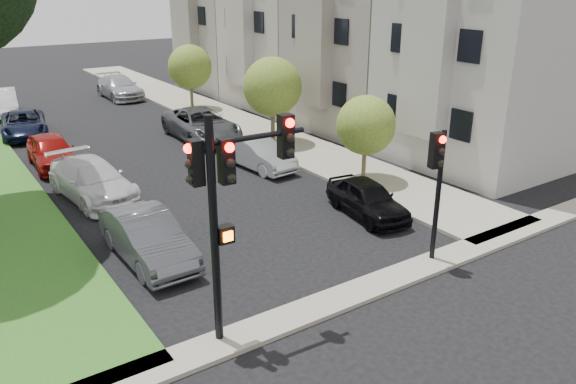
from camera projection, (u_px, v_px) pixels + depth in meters
ground at (407, 333)px, 13.22m from camera, size 140.00×140.00×0.00m
sidewalk_right at (208, 111)px, 35.31m from camera, size 3.50×44.00×0.12m
sidewalk_cross at (352, 294)px, 14.75m from camera, size 60.00×1.00×0.12m
house_a at (494, 2)px, 23.48m from camera, size 7.70×7.55×15.97m
small_tree_a at (366, 125)px, 22.30m from camera, size 2.39×2.39×3.58m
small_tree_b at (272, 87)px, 27.45m from camera, size 2.90×2.90×4.35m
small_tree_c at (190, 67)px, 34.88m from camera, size 2.73×2.73×4.09m
traffic_signal_main at (229, 188)px, 11.87m from camera, size 2.60×0.67×5.32m
traffic_signal_secondary at (437, 173)px, 15.56m from camera, size 0.54×0.43×3.98m
car_parked_0 at (367, 198)px, 19.61m from camera, size 2.08×3.97×1.29m
car_parked_1 at (259, 154)px, 24.54m from camera, size 1.77×4.08×1.30m
car_parked_2 at (202, 125)px, 29.01m from camera, size 2.83×5.75×1.57m
car_parked_4 at (119, 87)px, 39.20m from camera, size 2.15×5.26×1.53m
car_parked_5 at (147, 238)px, 16.45m from camera, size 1.63×4.43×1.45m
car_parked_6 at (92, 180)px, 21.15m from camera, size 2.59×5.22×1.46m
car_parked_7 at (52, 151)px, 24.72m from camera, size 1.89×4.35×1.46m
car_parked_8 at (24, 124)px, 29.67m from camera, size 2.87×5.01×1.32m
car_parked_9 at (2, 103)px, 34.24m from camera, size 2.20×4.88×1.55m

